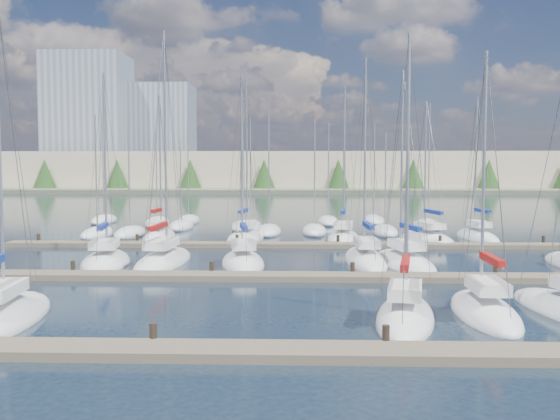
{
  "coord_description": "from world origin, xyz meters",
  "views": [
    {
      "loc": [
        1.11,
        -18.1,
        6.25
      ],
      "look_at": [
        0.0,
        14.0,
        4.0
      ],
      "focal_mm": 40.0,
      "sensor_mm": 36.0,
      "label": 1
    }
  ],
  "objects_px": {
    "sailboat_p": "(343,238)",
    "sailboat_h": "(106,261)",
    "sailboat_e": "(485,312)",
    "sailboat_n": "(160,237)",
    "sailboat_k": "(365,259)",
    "sailboat_r": "(477,237)",
    "sailboat_q": "(427,239)",
    "sailboat_d": "(405,317)",
    "sailboat_o": "(246,238)",
    "sailboat_j": "(243,262)",
    "sailboat_l": "(404,262)",
    "sailboat_i": "(164,261)"
  },
  "relations": [
    {
      "from": "sailboat_n",
      "to": "sailboat_h",
      "type": "distance_m",
      "value": 13.99
    },
    {
      "from": "sailboat_k",
      "to": "sailboat_j",
      "type": "xyz_separation_m",
      "value": [
        -7.91,
        -1.31,
        -0.0
      ]
    },
    {
      "from": "sailboat_e",
      "to": "sailboat_n",
      "type": "distance_m",
      "value": 33.69
    },
    {
      "from": "sailboat_e",
      "to": "sailboat_i",
      "type": "xyz_separation_m",
      "value": [
        -16.54,
        13.56,
        0.0
      ]
    },
    {
      "from": "sailboat_k",
      "to": "sailboat_p",
      "type": "xyz_separation_m",
      "value": [
        -0.63,
        11.99,
        -0.0
      ]
    },
    {
      "from": "sailboat_q",
      "to": "sailboat_o",
      "type": "bearing_deg",
      "value": 168.04
    },
    {
      "from": "sailboat_l",
      "to": "sailboat_i",
      "type": "xyz_separation_m",
      "value": [
        -15.4,
        0.03,
        0.01
      ]
    },
    {
      "from": "sailboat_j",
      "to": "sailboat_l",
      "type": "bearing_deg",
      "value": -7.36
    },
    {
      "from": "sailboat_r",
      "to": "sailboat_d",
      "type": "relative_size",
      "value": 1.06
    },
    {
      "from": "sailboat_i",
      "to": "sailboat_q",
      "type": "height_order",
      "value": "sailboat_i"
    },
    {
      "from": "sailboat_d",
      "to": "sailboat_h",
      "type": "height_order",
      "value": "sailboat_h"
    },
    {
      "from": "sailboat_d",
      "to": "sailboat_p",
      "type": "height_order",
      "value": "sailboat_p"
    },
    {
      "from": "sailboat_d",
      "to": "sailboat_h",
      "type": "distance_m",
      "value": 21.95
    },
    {
      "from": "sailboat_p",
      "to": "sailboat_h",
      "type": "height_order",
      "value": "sailboat_p"
    },
    {
      "from": "sailboat_o",
      "to": "sailboat_l",
      "type": "bearing_deg",
      "value": -42.83
    },
    {
      "from": "sailboat_p",
      "to": "sailboat_e",
      "type": "xyz_separation_m",
      "value": [
        4.11,
        -26.58,
        0.0
      ]
    },
    {
      "from": "sailboat_l",
      "to": "sailboat_r",
      "type": "bearing_deg",
      "value": 49.84
    },
    {
      "from": "sailboat_o",
      "to": "sailboat_h",
      "type": "height_order",
      "value": "sailboat_o"
    },
    {
      "from": "sailboat_o",
      "to": "sailboat_n",
      "type": "xyz_separation_m",
      "value": [
        -7.51,
        0.46,
        0.01
      ]
    },
    {
      "from": "sailboat_e",
      "to": "sailboat_q",
      "type": "xyz_separation_m",
      "value": [
        2.93,
        26.52,
        -0.02
      ]
    },
    {
      "from": "sailboat_r",
      "to": "sailboat_i",
      "type": "bearing_deg",
      "value": -154.99
    },
    {
      "from": "sailboat_o",
      "to": "sailboat_n",
      "type": "height_order",
      "value": "sailboat_o"
    },
    {
      "from": "sailboat_r",
      "to": "sailboat_o",
      "type": "xyz_separation_m",
      "value": [
        -19.95,
        -1.43,
        -0.0
      ]
    },
    {
      "from": "sailboat_o",
      "to": "sailboat_q",
      "type": "height_order",
      "value": "sailboat_o"
    },
    {
      "from": "sailboat_r",
      "to": "sailboat_q",
      "type": "distance_m",
      "value": 4.86
    },
    {
      "from": "sailboat_d",
      "to": "sailboat_h",
      "type": "relative_size",
      "value": 0.95
    },
    {
      "from": "sailboat_r",
      "to": "sailboat_j",
      "type": "xyz_separation_m",
      "value": [
        -18.91,
        -14.84,
        -0.01
      ]
    },
    {
      "from": "sailboat_r",
      "to": "sailboat_n",
      "type": "relative_size",
      "value": 1.0
    },
    {
      "from": "sailboat_d",
      "to": "sailboat_o",
      "type": "xyz_separation_m",
      "value": [
        -8.95,
        27.72,
        0.0
      ]
    },
    {
      "from": "sailboat_k",
      "to": "sailboat_i",
      "type": "height_order",
      "value": "sailboat_i"
    },
    {
      "from": "sailboat_d",
      "to": "sailboat_j",
      "type": "xyz_separation_m",
      "value": [
        -7.92,
        14.31,
        -0.01
      ]
    },
    {
      "from": "sailboat_e",
      "to": "sailboat_i",
      "type": "distance_m",
      "value": 21.39
    },
    {
      "from": "sailboat_j",
      "to": "sailboat_d",
      "type": "bearing_deg",
      "value": -69.81
    },
    {
      "from": "sailboat_i",
      "to": "sailboat_n",
      "type": "distance_m",
      "value": 14.01
    },
    {
      "from": "sailboat_l",
      "to": "sailboat_e",
      "type": "height_order",
      "value": "sailboat_l"
    },
    {
      "from": "sailboat_l",
      "to": "sailboat_i",
      "type": "relative_size",
      "value": 0.83
    },
    {
      "from": "sailboat_o",
      "to": "sailboat_q",
      "type": "xyz_separation_m",
      "value": [
        15.36,
        -0.17,
        -0.02
      ]
    },
    {
      "from": "sailboat_d",
      "to": "sailboat_q",
      "type": "distance_m",
      "value": 28.28
    },
    {
      "from": "sailboat_p",
      "to": "sailboat_j",
      "type": "xyz_separation_m",
      "value": [
        -7.28,
        -13.3,
        -0.0
      ]
    },
    {
      "from": "sailboat_d",
      "to": "sailboat_p",
      "type": "distance_m",
      "value": 27.62
    },
    {
      "from": "sailboat_d",
      "to": "sailboat_i",
      "type": "height_order",
      "value": "sailboat_i"
    },
    {
      "from": "sailboat_p",
      "to": "sailboat_o",
      "type": "bearing_deg",
      "value": -174.51
    },
    {
      "from": "sailboat_r",
      "to": "sailboat_i",
      "type": "relative_size",
      "value": 0.83
    },
    {
      "from": "sailboat_i",
      "to": "sailboat_q",
      "type": "relative_size",
      "value": 1.26
    },
    {
      "from": "sailboat_k",
      "to": "sailboat_q",
      "type": "relative_size",
      "value": 1.13
    },
    {
      "from": "sailboat_d",
      "to": "sailboat_n",
      "type": "distance_m",
      "value": 32.64
    },
    {
      "from": "sailboat_j",
      "to": "sailboat_i",
      "type": "bearing_deg",
      "value": 168.13
    },
    {
      "from": "sailboat_n",
      "to": "sailboat_p",
      "type": "bearing_deg",
      "value": -0.13
    },
    {
      "from": "sailboat_k",
      "to": "sailboat_o",
      "type": "xyz_separation_m",
      "value": [
        -8.95,
        12.11,
        0.0
      ]
    },
    {
      "from": "sailboat_l",
      "to": "sailboat_h",
      "type": "bearing_deg",
      "value": 171.64
    }
  ]
}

